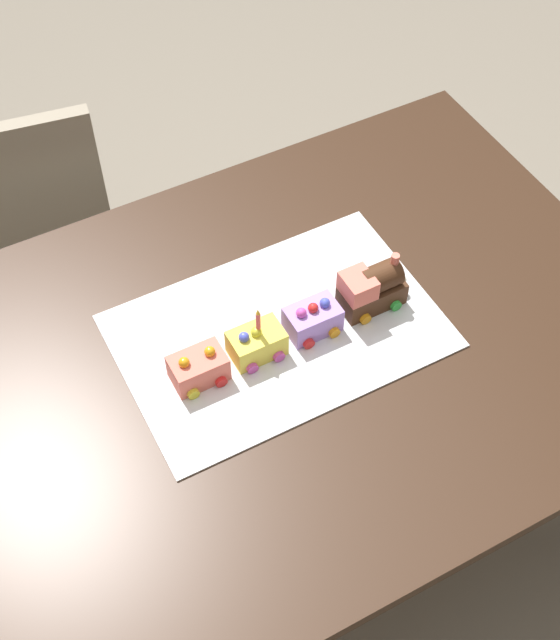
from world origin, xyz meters
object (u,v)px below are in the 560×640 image
Objects in this scene: cake_locomotive at (372,288)px; birthday_candle at (258,319)px; cake_car_flatbed_lavender at (313,319)px; cake_car_caboose_lemon at (256,343)px; cake_car_hopper_coral at (198,368)px; chair at (28,220)px; dining_table at (289,380)px.

birthday_candle is (0.24, -0.00, 0.05)m from cake_locomotive.
birthday_candle is at bearing 0.00° from cake_car_flatbed_lavender.
cake_car_caboose_lemon and cake_car_hopper_coral have the same top height.
cake_car_hopper_coral is at bearing -0.00° from birthday_candle.
chair is at bearing -73.26° from birthday_candle.
dining_table is at bearing 119.02° from chair.
birthday_candle reaches higher than cake_car_caboose_lemon.
cake_car_flatbed_lavender and cake_car_hopper_coral have the same top height.
cake_car_caboose_lemon is 1.90× the size of birthday_candle.
cake_car_flatbed_lavender is at bearing -180.00° from birthday_candle.
cake_locomotive reaches higher than dining_table.
cake_car_flatbed_lavender is at bearing -163.99° from dining_table.
cake_locomotive is at bearing 180.00° from cake_car_hopper_coral.
dining_table is 1.63× the size of chair.
cake_locomotive is 0.25m from birthday_candle.
dining_table is 0.15m from cake_car_caboose_lemon.
cake_car_hopper_coral is (-0.12, 0.82, 0.30)m from chair.
cake_car_flatbed_lavender is (-0.06, -0.02, 0.14)m from dining_table.
chair is 6.14× the size of cake_locomotive.
cake_car_hopper_coral is (0.36, -0.00, -0.02)m from cake_locomotive.
cake_car_caboose_lemon is (0.25, -0.00, -0.02)m from cake_locomotive.
cake_car_flatbed_lavender is 1.90× the size of birthday_candle.
dining_table is 14.00× the size of cake_car_hopper_coral.
chair is at bearing -73.58° from cake_car_caboose_lemon.
birthday_candle is at bearing 115.93° from chair.
chair reaches higher than cake_car_hopper_coral.
chair is 1.00m from cake_locomotive.
dining_table is 0.15m from cake_car_flatbed_lavender.
cake_locomotive is at bearing 130.05° from chair.
chair reaches higher than cake_car_caboose_lemon.
cake_car_caboose_lemon is at bearing 180.00° from cake_car_hopper_coral.
cake_car_caboose_lemon reaches higher than dining_table.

